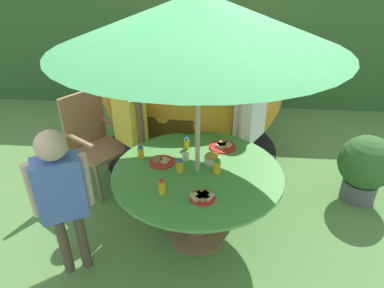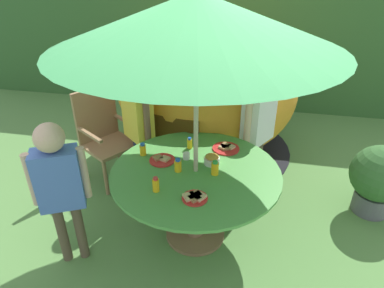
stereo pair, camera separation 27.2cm
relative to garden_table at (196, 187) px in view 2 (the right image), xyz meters
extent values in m
cube|color=#548442|center=(0.00, 0.00, -0.54)|extent=(10.00, 10.00, 0.02)
cube|color=#33602D|center=(0.00, 3.37, 0.44)|extent=(9.00, 0.70, 1.94)
cylinder|color=brown|center=(0.00, 0.00, -0.51)|extent=(0.53, 0.53, 0.03)
cylinder|color=brown|center=(0.00, 0.00, -0.19)|extent=(0.16, 0.16, 0.67)
cylinder|color=#519E47|center=(0.00, 0.00, 0.16)|extent=(1.38, 1.38, 0.03)
cylinder|color=#B7AD8C|center=(0.00, 0.00, 0.49)|extent=(0.04, 0.04, 2.03)
cone|color=#388C4C|center=(0.00, 0.00, 1.32)|extent=(1.97, 1.97, 0.36)
cylinder|color=#93704C|center=(-1.02, 0.40, -0.33)|extent=(0.04, 0.04, 0.40)
cylinder|color=#93704C|center=(-0.78, 0.77, -0.33)|extent=(0.04, 0.04, 0.40)
cylinder|color=#93704C|center=(-1.38, 0.63, -0.33)|extent=(0.04, 0.04, 0.40)
cylinder|color=#93704C|center=(-1.13, 1.00, -0.33)|extent=(0.04, 0.04, 0.40)
cube|color=#93704C|center=(-1.08, 0.70, -0.11)|extent=(0.66, 0.66, 0.04)
cube|color=#93704C|center=(-1.25, 0.82, 0.20)|extent=(0.30, 0.43, 0.58)
cube|color=#93704C|center=(-1.20, 0.51, 0.11)|extent=(0.41, 0.28, 0.03)
cube|color=#93704C|center=(-0.95, 0.89, 0.11)|extent=(0.41, 0.28, 0.03)
ellipsoid|color=orange|center=(-0.20, 1.61, 0.30)|extent=(2.54, 2.31, 1.65)
cylinder|color=black|center=(-0.20, 1.61, -0.52)|extent=(2.65, 2.65, 0.01)
cube|color=#4B310D|center=(-0.40, 0.70, -0.07)|extent=(0.61, 0.16, 0.74)
cylinder|color=#595960|center=(1.63, 0.67, -0.42)|extent=(0.34, 0.34, 0.21)
sphere|color=#33602D|center=(1.63, 0.67, -0.09)|extent=(0.54, 0.54, 0.54)
cylinder|color=brown|center=(0.50, 0.87, -0.23)|extent=(0.08, 0.08, 0.60)
cylinder|color=brown|center=(0.43, 0.75, -0.23)|extent=(0.08, 0.08, 0.60)
cube|color=white|center=(0.46, 0.81, 0.32)|extent=(0.34, 0.39, 0.50)
cylinder|color=#D8B293|center=(0.56, 0.98, 0.34)|extent=(0.06, 0.06, 0.45)
cylinder|color=#D8B293|center=(0.37, 0.64, 0.34)|extent=(0.06, 0.06, 0.45)
sphere|color=#D8B293|center=(0.46, 0.81, 0.68)|extent=(0.23, 0.23, 0.23)
cylinder|color=navy|center=(-0.77, 0.70, -0.24)|extent=(0.08, 0.08, 0.58)
cylinder|color=navy|center=(-0.66, 0.60, -0.24)|extent=(0.08, 0.08, 0.58)
cube|color=yellow|center=(-0.71, 0.65, 0.30)|extent=(0.37, 0.36, 0.49)
cylinder|color=brown|center=(-0.85, 0.78, 0.32)|extent=(0.06, 0.06, 0.44)
cylinder|color=brown|center=(-0.57, 0.52, 0.32)|extent=(0.06, 0.06, 0.44)
sphere|color=brown|center=(-0.71, 0.65, 0.65)|extent=(0.22, 0.22, 0.22)
cylinder|color=brown|center=(-0.99, -0.48, -0.25)|extent=(0.08, 0.08, 0.56)
cylinder|color=brown|center=(-0.87, -0.42, -0.25)|extent=(0.08, 0.08, 0.56)
cube|color=#4C72C6|center=(-0.93, -0.45, 0.27)|extent=(0.37, 0.30, 0.47)
cylinder|color=#D8B293|center=(-1.09, -0.53, 0.29)|extent=(0.06, 0.06, 0.42)
cylinder|color=#D8B293|center=(-0.76, -0.37, 0.29)|extent=(0.06, 0.06, 0.42)
sphere|color=#D8B293|center=(-0.93, -0.45, 0.61)|extent=(0.21, 0.21, 0.21)
cylinder|color=white|center=(0.11, 0.13, 0.20)|extent=(0.13, 0.13, 0.05)
ellipsoid|color=gold|center=(0.11, 0.13, 0.23)|extent=(0.11, 0.11, 0.03)
cylinder|color=red|center=(0.06, -0.36, 0.17)|extent=(0.19, 0.19, 0.01)
cube|color=tan|center=(0.09, -0.35, 0.19)|extent=(0.12, 0.12, 0.02)
cube|color=#9E7547|center=(0.06, -0.33, 0.19)|extent=(0.10, 0.10, 0.02)
cube|color=tan|center=(0.03, -0.37, 0.19)|extent=(0.12, 0.12, 0.02)
cube|color=#9E7547|center=(0.06, -0.38, 0.19)|extent=(0.11, 0.11, 0.02)
cylinder|color=red|center=(-0.31, 0.09, 0.17)|extent=(0.22, 0.22, 0.01)
cube|color=tan|center=(-0.28, 0.09, 0.19)|extent=(0.09, 0.09, 0.02)
cube|color=#9E7547|center=(-0.34, 0.09, 0.19)|extent=(0.10, 0.10, 0.02)
cylinder|color=red|center=(0.20, 0.39, 0.17)|extent=(0.24, 0.24, 0.01)
cube|color=tan|center=(0.24, 0.40, 0.19)|extent=(0.09, 0.09, 0.02)
cube|color=#9E7547|center=(0.19, 0.42, 0.19)|extent=(0.10, 0.10, 0.02)
cube|color=tan|center=(0.17, 0.39, 0.19)|extent=(0.09, 0.09, 0.02)
cube|color=#9E7547|center=(0.20, 0.37, 0.19)|extent=(0.08, 0.08, 0.02)
cylinder|color=yellow|center=(0.16, -0.02, 0.22)|extent=(0.06, 0.06, 0.10)
cylinder|color=green|center=(0.16, -0.02, 0.28)|extent=(0.04, 0.04, 0.02)
cylinder|color=yellow|center=(-0.14, -0.03, 0.22)|extent=(0.06, 0.06, 0.10)
cylinder|color=blue|center=(-0.14, -0.03, 0.27)|extent=(0.04, 0.04, 0.02)
cylinder|color=yellow|center=(-0.23, -0.32, 0.22)|extent=(0.05, 0.05, 0.10)
cylinder|color=red|center=(-0.23, -0.32, 0.28)|extent=(0.04, 0.04, 0.02)
cylinder|color=yellow|center=(-0.50, 0.15, 0.22)|extent=(0.05, 0.05, 0.09)
cylinder|color=blue|center=(-0.50, 0.15, 0.27)|extent=(0.04, 0.04, 0.02)
cylinder|color=yellow|center=(-0.12, 0.35, 0.21)|extent=(0.05, 0.05, 0.09)
cylinder|color=blue|center=(-0.12, 0.35, 0.26)|extent=(0.03, 0.03, 0.02)
cylinder|color=white|center=(-0.11, 0.16, 0.20)|extent=(0.06, 0.06, 0.06)
camera|label=1|loc=(0.15, -2.26, 1.67)|focal=31.34mm
camera|label=2|loc=(0.42, -2.22, 1.67)|focal=31.34mm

